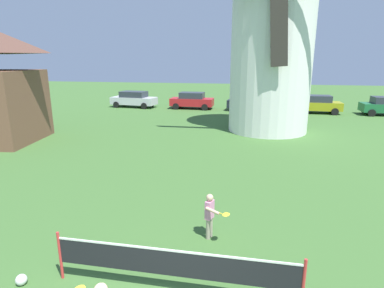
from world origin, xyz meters
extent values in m
cylinder|color=white|center=(2.43, 17.63, 4.75)|extent=(5.05, 5.05, 9.50)
cylinder|color=red|center=(-2.44, 1.65, 0.55)|extent=(0.06, 0.06, 1.10)
cylinder|color=red|center=(2.48, 1.65, 0.55)|extent=(0.06, 0.06, 1.10)
cube|color=black|center=(0.02, 1.65, 0.68)|extent=(4.89, 0.01, 0.55)
cube|color=white|center=(0.02, 1.65, 0.97)|extent=(4.89, 0.02, 0.04)
cylinder|color=#9E937F|center=(0.47, 3.91, 0.28)|extent=(0.11, 0.11, 0.56)
cylinder|color=#9E937F|center=(0.42, 3.78, 0.28)|extent=(0.11, 0.11, 0.56)
cube|color=pink|center=(0.45, 3.85, 0.81)|extent=(0.23, 0.31, 0.50)
sphere|color=#DBB28E|center=(0.45, 3.85, 1.14)|extent=(0.19, 0.19, 0.19)
cylinder|color=#DBB28E|center=(0.51, 4.01, 0.79)|extent=(0.08, 0.08, 0.37)
cylinder|color=#DBB28E|center=(0.55, 3.64, 0.88)|extent=(0.38, 0.20, 0.14)
cylinder|color=yellow|center=(0.69, 3.59, 0.88)|extent=(0.22, 0.10, 0.04)
ellipsoid|color=yellow|center=(0.90, 3.52, 0.88)|extent=(0.25, 0.29, 0.03)
sphere|color=silver|center=(-3.17, 1.30, 0.12)|extent=(0.23, 0.23, 0.23)
cube|color=silver|center=(-10.09, 26.12, 0.65)|extent=(4.59, 2.21, 0.70)
cube|color=#2D333D|center=(-10.09, 26.12, 1.28)|extent=(2.63, 1.78, 0.56)
cylinder|color=black|center=(-8.50, 26.78, 0.30)|extent=(0.62, 0.25, 0.60)
cylinder|color=black|center=(-8.70, 25.09, 0.30)|extent=(0.62, 0.25, 0.60)
cylinder|color=black|center=(-11.48, 27.14, 0.30)|extent=(0.62, 0.25, 0.60)
cylinder|color=black|center=(-11.69, 25.45, 0.30)|extent=(0.62, 0.25, 0.60)
cube|color=red|center=(-4.27, 26.23, 0.65)|extent=(4.08, 1.77, 0.70)
cube|color=#2D333D|center=(-4.27, 26.23, 1.28)|extent=(2.30, 1.54, 0.56)
cylinder|color=black|center=(-2.88, 27.06, 0.30)|extent=(0.60, 0.19, 0.60)
cylinder|color=black|center=(-2.91, 25.36, 0.30)|extent=(0.60, 0.19, 0.60)
cylinder|color=black|center=(-5.63, 27.11, 0.30)|extent=(0.60, 0.19, 0.60)
cylinder|color=black|center=(-5.66, 25.41, 0.30)|extent=(0.60, 0.19, 0.60)
cube|color=#1E232D|center=(1.43, 25.81, 0.65)|extent=(4.62, 2.22, 0.70)
cube|color=#2D333D|center=(1.43, 25.81, 1.28)|extent=(2.65, 1.79, 0.56)
cylinder|color=black|center=(3.03, 26.48, 0.30)|extent=(0.62, 0.25, 0.60)
cylinder|color=black|center=(2.83, 24.79, 0.30)|extent=(0.62, 0.25, 0.60)
cylinder|color=black|center=(0.03, 26.84, 0.30)|extent=(0.62, 0.25, 0.60)
cylinder|color=black|center=(-0.17, 25.15, 0.30)|extent=(0.62, 0.25, 0.60)
cube|color=#999919|center=(6.95, 25.70, 0.65)|extent=(4.12, 1.73, 0.70)
cube|color=#2D333D|center=(6.95, 25.70, 1.28)|extent=(2.31, 1.51, 0.56)
cylinder|color=black|center=(8.36, 26.54, 0.30)|extent=(0.60, 0.18, 0.60)
cylinder|color=black|center=(8.34, 24.84, 0.30)|extent=(0.60, 0.18, 0.60)
cylinder|color=black|center=(5.56, 26.56, 0.30)|extent=(0.60, 0.18, 0.60)
cylinder|color=black|center=(5.55, 24.86, 0.30)|extent=(0.60, 0.18, 0.60)
cylinder|color=black|center=(11.18, 26.44, 0.30)|extent=(0.60, 0.18, 0.60)
cylinder|color=black|center=(11.19, 24.74, 0.30)|extent=(0.60, 0.18, 0.60)
camera|label=1|loc=(1.40, -3.59, 4.56)|focal=29.63mm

